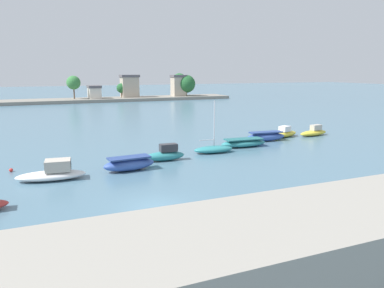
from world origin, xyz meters
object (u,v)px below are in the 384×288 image
at_px(moored_boat_4, 214,149).
at_px(moored_boat_8, 314,132).
at_px(moored_boat_1, 53,173).
at_px(moored_boat_2, 129,164).
at_px(mooring_buoy_2, 11,170).
at_px(moored_boat_3, 165,155).
at_px(moored_boat_7, 285,133).
at_px(moored_boat_6, 266,137).
at_px(moored_boat_5, 244,143).

bearing_deg(moored_boat_4, moored_boat_8, 18.15).
relative_size(moored_boat_1, moored_boat_2, 1.18).
xyz_separation_m(moored_boat_1, mooring_buoy_2, (-3.32, 3.98, -0.43)).
distance_m(moored_boat_3, moored_boat_7, 20.13).
distance_m(moored_boat_6, moored_boat_8, 8.32).
height_order(moored_boat_3, moored_boat_4, moored_boat_4).
relative_size(moored_boat_7, mooring_buoy_2, 13.94).
bearing_deg(moored_boat_1, moored_boat_2, 9.83).
xyz_separation_m(moored_boat_4, moored_boat_5, (4.63, 1.50, 0.07)).
bearing_deg(moored_boat_6, moored_boat_2, -155.13).
distance_m(moored_boat_2, moored_boat_7, 24.77).
bearing_deg(moored_boat_4, mooring_buoy_2, -175.78).
xyz_separation_m(moored_boat_2, moored_boat_4, (10.10, 3.55, -0.19)).
relative_size(moored_boat_1, moored_boat_7, 1.20).
xyz_separation_m(moored_boat_8, mooring_buoy_2, (-37.22, -4.36, -0.32)).
relative_size(moored_boat_1, mooring_buoy_2, 16.74).
relative_size(moored_boat_2, mooring_buoy_2, 14.19).
bearing_deg(moored_boat_8, moored_boat_6, 177.04).
relative_size(moored_boat_4, moored_boat_7, 1.20).
xyz_separation_m(moored_boat_4, moored_boat_6, (9.09, 3.57, 0.17)).
distance_m(moored_boat_2, moored_boat_3, 4.70).
relative_size(moored_boat_1, moored_boat_6, 1.05).
bearing_deg(moored_boat_3, moored_boat_2, -150.28).
bearing_deg(moored_boat_2, moored_boat_6, 15.18).
height_order(moored_boat_5, moored_boat_8, moored_boat_8).
bearing_deg(moored_boat_4, moored_boat_3, -163.49).
xyz_separation_m(moored_boat_1, moored_boat_7, (29.66, 9.02, -0.07)).
relative_size(moored_boat_6, mooring_buoy_2, 16.00).
relative_size(moored_boat_6, moored_boat_7, 1.15).
height_order(moored_boat_1, moored_boat_8, moored_boat_1).
height_order(moored_boat_4, moored_boat_6, moored_boat_4).
height_order(moored_boat_3, moored_boat_6, moored_boat_3).
height_order(moored_boat_3, moored_boat_8, moored_boat_3).
height_order(moored_boat_6, moored_boat_7, moored_boat_7).
bearing_deg(moored_boat_1, mooring_buoy_2, 135.57).
distance_m(moored_boat_1, moored_boat_5, 21.85).
bearing_deg(mooring_buoy_2, moored_boat_1, -50.16).
distance_m(moored_boat_6, mooring_buoy_2, 29.16).
bearing_deg(moored_boat_1, moored_boat_7, 22.66).
distance_m(moored_boat_1, mooring_buoy_2, 5.20).
relative_size(moored_boat_4, moored_boat_8, 1.14).
bearing_deg(moored_boat_2, moored_boat_7, 15.06).
xyz_separation_m(moored_boat_4, moored_boat_8, (17.38, 4.34, 0.08)).
relative_size(moored_boat_2, moored_boat_4, 0.85).
xyz_separation_m(moored_boat_3, moored_boat_7, (19.11, 6.33, -0.08)).
xyz_separation_m(moored_boat_3, mooring_buoy_2, (-13.87, 1.28, -0.44)).
xyz_separation_m(moored_boat_3, moored_boat_5, (10.60, 2.81, -0.14)).
xyz_separation_m(moored_boat_6, mooring_buoy_2, (-28.93, -3.60, -0.40)).
distance_m(moored_boat_4, mooring_buoy_2, 19.84).
distance_m(moored_boat_5, moored_boat_8, 13.07).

